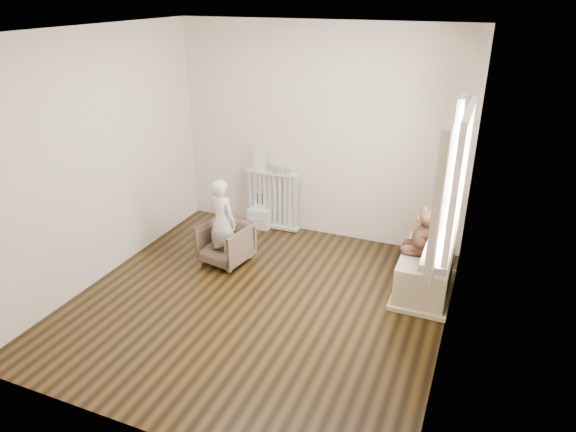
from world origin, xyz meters
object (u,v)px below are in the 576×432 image
at_px(radiator, 272,200).
at_px(teddy_bear, 429,234).
at_px(plush_cat, 446,215).
at_px(toy_vanity, 260,207).
at_px(toy_bench, 425,274).
at_px(armchair, 226,243).
at_px(child, 222,222).

height_order(radiator, teddy_bear, teddy_bear).
bearing_deg(plush_cat, radiator, 174.91).
xyz_separation_m(toy_vanity, plush_cat, (2.40, -1.04, 0.72)).
bearing_deg(toy_bench, plush_cat, -61.58).
distance_m(radiator, armchair, 1.06).
height_order(toy_bench, plush_cat, plush_cat).
bearing_deg(toy_vanity, toy_bench, -19.19).
height_order(toy_vanity, toy_bench, toy_vanity).
bearing_deg(toy_vanity, teddy_bear, -19.56).
bearing_deg(child, toy_bench, -162.00).
bearing_deg(toy_bench, child, -172.97).
relative_size(armchair, plush_cat, 2.13).
relative_size(toy_vanity, plush_cat, 1.92).
distance_m(teddy_bear, plush_cat, 0.44).
relative_size(toy_bench, plush_cat, 3.82).
bearing_deg(radiator, toy_vanity, -169.51).
xyz_separation_m(child, plush_cat, (2.36, 0.02, 0.47)).
bearing_deg(toy_vanity, child, -88.15).
xyz_separation_m(radiator, toy_vanity, (-0.16, -0.03, -0.11)).
xyz_separation_m(radiator, armchair, (-0.13, -1.04, -0.15)).
xyz_separation_m(armchair, plush_cat, (2.36, -0.03, 0.76)).
height_order(armchair, teddy_bear, teddy_bear).
height_order(toy_vanity, plush_cat, plush_cat).
distance_m(toy_vanity, plush_cat, 2.71).
xyz_separation_m(toy_vanity, toy_bench, (2.26, -0.79, -0.08)).
xyz_separation_m(armchair, child, (0.00, -0.05, 0.29)).
height_order(armchair, toy_bench, armchair).
bearing_deg(radiator, child, -96.69).
bearing_deg(radiator, armchair, -97.00).
bearing_deg(plush_cat, child, -159.04).
relative_size(radiator, toy_bench, 0.84).
bearing_deg(teddy_bear, radiator, 156.02).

